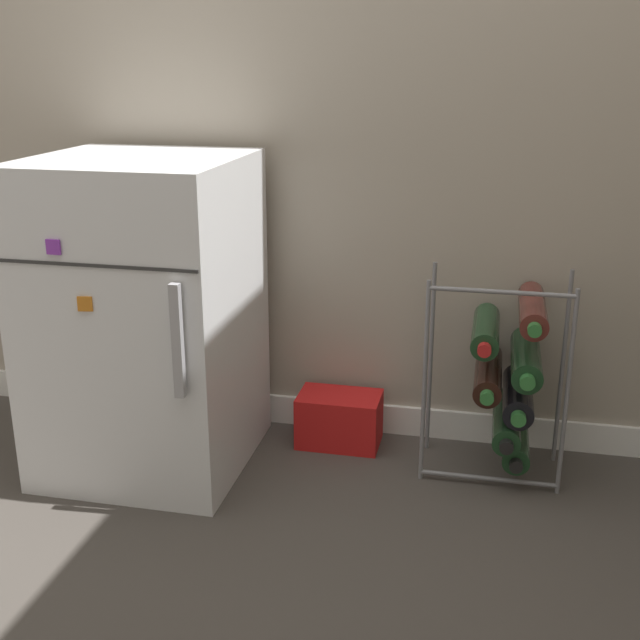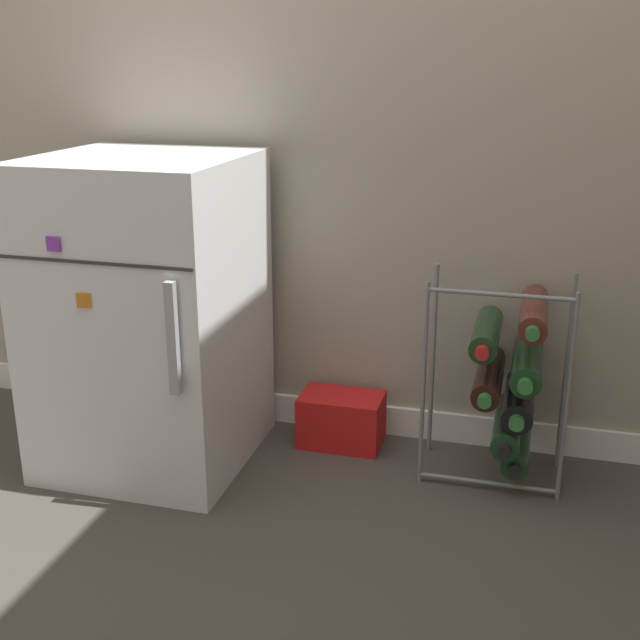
{
  "view_description": "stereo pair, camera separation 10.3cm",
  "coord_description": "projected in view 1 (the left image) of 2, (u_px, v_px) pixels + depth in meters",
  "views": [
    {
      "loc": [
        0.39,
        -1.69,
        1.1
      ],
      "look_at": [
        -0.05,
        0.3,
        0.43
      ],
      "focal_mm": 45.0,
      "sensor_mm": 36.0,
      "label": 1
    },
    {
      "loc": [
        0.49,
        -1.66,
        1.1
      ],
      "look_at": [
        -0.05,
        0.3,
        0.43
      ],
      "focal_mm": 45.0,
      "sensor_mm": 36.0,
      "label": 2
    }
  ],
  "objects": [
    {
      "name": "wine_rack",
      "position": [
        510.0,
        377.0,
        2.15
      ],
      "size": [
        0.37,
        0.33,
        0.56
      ],
      "color": "slate",
      "rests_on": "ground_plane"
    },
    {
      "name": "mini_fridge",
      "position": [
        147.0,
        316.0,
        2.18
      ],
      "size": [
        0.53,
        0.57,
        0.86
      ],
      "color": "silver",
      "rests_on": "ground_plane"
    },
    {
      "name": "wall_back",
      "position": [
        360.0,
        2.0,
        2.13
      ],
      "size": [
        6.8,
        0.07,
        2.5
      ],
      "color": "#9E9384",
      "rests_on": "ground_plane"
    },
    {
      "name": "ground_plane",
      "position": [
        313.0,
        522.0,
        1.99
      ],
      "size": [
        14.0,
        14.0,
        0.0
      ],
      "primitive_type": "plane",
      "color": "#423D38"
    },
    {
      "name": "soda_box",
      "position": [
        339.0,
        419.0,
        2.38
      ],
      "size": [
        0.24,
        0.15,
        0.16
      ],
      "color": "red",
      "rests_on": "ground_plane"
    }
  ]
}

